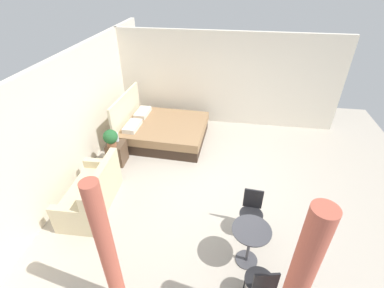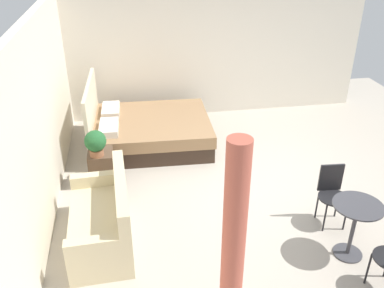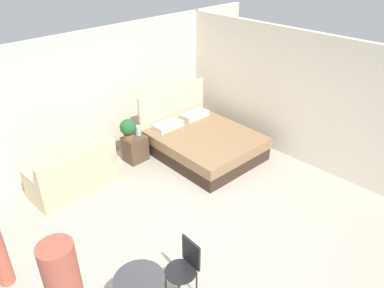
{
  "view_description": "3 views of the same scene",
  "coord_description": "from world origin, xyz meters",
  "px_view_note": "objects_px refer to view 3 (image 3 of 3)",
  "views": [
    {
      "loc": [
        -4.58,
        -0.2,
        4.09
      ],
      "look_at": [
        0.57,
        0.6,
        0.64
      ],
      "focal_mm": 25.79,
      "sensor_mm": 36.0,
      "label": 1
    },
    {
      "loc": [
        -5.31,
        1.94,
        3.67
      ],
      "look_at": [
        0.36,
        0.97,
        0.61
      ],
      "focal_mm": 38.6,
      "sensor_mm": 36.0,
      "label": 2
    },
    {
      "loc": [
        -3.34,
        -3.13,
        4.19
      ],
      "look_at": [
        0.66,
        0.92,
        0.91
      ],
      "focal_mm": 34.59,
      "sensor_mm": 36.0,
      "label": 3
    }
  ],
  "objects_px": {
    "couch": "(74,176)",
    "potted_plant": "(128,128)",
    "bed": "(203,142)",
    "vase": "(138,131)",
    "nightstand": "(135,149)",
    "cafe_chair_near_couch": "(186,264)"
  },
  "relations": [
    {
      "from": "potted_plant",
      "to": "vase",
      "type": "xyz_separation_m",
      "value": [
        0.22,
        -0.02,
        -0.12
      ]
    },
    {
      "from": "bed",
      "to": "nightstand",
      "type": "bearing_deg",
      "value": 145.28
    },
    {
      "from": "couch",
      "to": "potted_plant",
      "type": "xyz_separation_m",
      "value": [
        1.34,
        0.1,
        0.46
      ]
    },
    {
      "from": "couch",
      "to": "cafe_chair_near_couch",
      "type": "xyz_separation_m",
      "value": [
        -0.09,
        -3.06,
        0.2
      ]
    },
    {
      "from": "nightstand",
      "to": "cafe_chair_near_couch",
      "type": "relative_size",
      "value": 0.64
    },
    {
      "from": "couch",
      "to": "nightstand",
      "type": "relative_size",
      "value": 2.83
    },
    {
      "from": "bed",
      "to": "potted_plant",
      "type": "relative_size",
      "value": 5.35
    },
    {
      "from": "nightstand",
      "to": "potted_plant",
      "type": "xyz_separation_m",
      "value": [
        -0.1,
        0.04,
        0.5
      ]
    },
    {
      "from": "bed",
      "to": "cafe_chair_near_couch",
      "type": "xyz_separation_m",
      "value": [
        -2.71,
        -2.3,
        0.22
      ]
    },
    {
      "from": "bed",
      "to": "nightstand",
      "type": "relative_size",
      "value": 4.1
    },
    {
      "from": "potted_plant",
      "to": "nightstand",
      "type": "bearing_deg",
      "value": -21.28
    },
    {
      "from": "vase",
      "to": "nightstand",
      "type": "bearing_deg",
      "value": -172.55
    },
    {
      "from": "bed",
      "to": "vase",
      "type": "distance_m",
      "value": 1.39
    },
    {
      "from": "couch",
      "to": "bed",
      "type": "bearing_deg",
      "value": -16.06
    },
    {
      "from": "couch",
      "to": "nightstand",
      "type": "xyz_separation_m",
      "value": [
        1.44,
        0.06,
        -0.04
      ]
    },
    {
      "from": "nightstand",
      "to": "potted_plant",
      "type": "distance_m",
      "value": 0.51
    },
    {
      "from": "nightstand",
      "to": "vase",
      "type": "height_order",
      "value": "vase"
    },
    {
      "from": "couch",
      "to": "potted_plant",
      "type": "relative_size",
      "value": 3.7
    },
    {
      "from": "bed",
      "to": "couch",
      "type": "height_order",
      "value": "bed"
    },
    {
      "from": "couch",
      "to": "potted_plant",
      "type": "height_order",
      "value": "potted_plant"
    },
    {
      "from": "vase",
      "to": "cafe_chair_near_couch",
      "type": "distance_m",
      "value": 3.54
    },
    {
      "from": "couch",
      "to": "cafe_chair_near_couch",
      "type": "bearing_deg",
      "value": -91.63
    }
  ]
}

